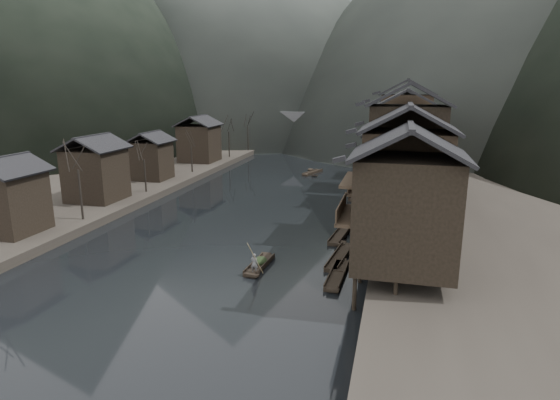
% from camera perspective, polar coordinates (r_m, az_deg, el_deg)
% --- Properties ---
extents(water, '(300.00, 300.00, 0.00)m').
position_cam_1_polar(water, '(46.61, -7.43, -5.46)').
color(water, black).
rests_on(water, ground).
extents(right_bank, '(40.00, 200.00, 1.80)m').
position_cam_1_polar(right_bank, '(84.07, 26.76, 2.52)').
color(right_bank, '#2D2823').
rests_on(right_bank, ground).
extents(left_bank, '(40.00, 200.00, 1.20)m').
position_cam_1_polar(left_bank, '(96.95, -18.09, 4.49)').
color(left_bank, '#2D2823').
rests_on(left_bank, ground).
extents(stilt_houses, '(9.00, 67.60, 16.33)m').
position_cam_1_polar(stilt_houses, '(60.59, 15.03, 7.39)').
color(stilt_houses, black).
rests_on(stilt_houses, ground).
extents(left_houses, '(8.10, 53.20, 8.73)m').
position_cam_1_polar(left_houses, '(71.93, -16.96, 5.57)').
color(left_houses, black).
rests_on(left_houses, left_bank).
extents(bare_trees, '(3.95, 73.22, 7.91)m').
position_cam_1_polar(bare_trees, '(71.60, -13.87, 6.57)').
color(bare_trees, black).
rests_on(bare_trees, left_bank).
extents(moored_sampans, '(3.05, 72.39, 0.47)m').
position_cam_1_polar(moored_sampans, '(69.47, 10.00, 1.11)').
color(moored_sampans, black).
rests_on(moored_sampans, water).
extents(midriver_boats, '(8.16, 37.04, 0.45)m').
position_cam_1_polar(midriver_boats, '(97.66, 6.83, 4.91)').
color(midriver_boats, black).
rests_on(midriver_boats, water).
extents(stone_bridge, '(40.00, 6.00, 9.00)m').
position_cam_1_polar(stone_bridge, '(114.42, 6.00, 8.72)').
color(stone_bridge, '#4C4C4F').
rests_on(stone_bridge, ground).
extents(hero_sampan, '(1.46, 5.47, 0.44)m').
position_cam_1_polar(hero_sampan, '(40.89, -2.51, -7.88)').
color(hero_sampan, black).
rests_on(hero_sampan, water).
extents(cargo_heap, '(1.20, 1.57, 0.72)m').
position_cam_1_polar(cargo_heap, '(40.90, -2.44, -6.98)').
color(cargo_heap, black).
rests_on(cargo_heap, hero_sampan).
extents(boatman, '(0.67, 0.48, 1.73)m').
position_cam_1_polar(boatman, '(38.77, -3.16, -7.39)').
color(boatman, slate).
rests_on(boatman, hero_sampan).
extents(bamboo_pole, '(1.11, 1.64, 3.56)m').
position_cam_1_polar(bamboo_pole, '(37.83, -2.93, -3.68)').
color(bamboo_pole, '#8C7A51').
rests_on(bamboo_pole, boatman).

